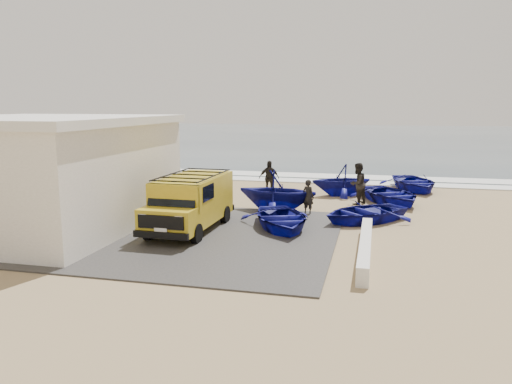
{
  "coord_description": "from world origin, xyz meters",
  "views": [
    {
      "loc": [
        5.23,
        -18.73,
        4.76
      ],
      "look_at": [
        0.47,
        0.9,
        1.2
      ],
      "focal_mm": 35.0,
      "sensor_mm": 36.0,
      "label": 1
    }
  ],
  "objects_px": {
    "van": "(191,201)",
    "fisherman_front": "(308,197)",
    "boat_near_left": "(281,218)",
    "boat_mid_right": "(390,194)",
    "building": "(40,172)",
    "boat_near_right": "(364,212)",
    "boat_mid_left": "(277,191)",
    "parapet": "(365,247)",
    "boat_far_left": "(341,180)",
    "fisherman_middle": "(357,184)",
    "boat_far_right": "(414,182)",
    "fisherman_back": "(269,178)"
  },
  "relations": [
    {
      "from": "boat_near_left",
      "to": "boat_mid_right",
      "type": "distance_m",
      "value": 7.55
    },
    {
      "from": "parapet",
      "to": "boat_near_left",
      "type": "relative_size",
      "value": 1.5
    },
    {
      "from": "van",
      "to": "boat_near_right",
      "type": "relative_size",
      "value": 1.3
    },
    {
      "from": "van",
      "to": "boat_near_left",
      "type": "height_order",
      "value": "van"
    },
    {
      "from": "fisherman_back",
      "to": "parapet",
      "type": "bearing_deg",
      "value": -81.87
    },
    {
      "from": "van",
      "to": "boat_far_right",
      "type": "bearing_deg",
      "value": 53.3
    },
    {
      "from": "building",
      "to": "boat_mid_right",
      "type": "height_order",
      "value": "building"
    },
    {
      "from": "building",
      "to": "fisherman_front",
      "type": "height_order",
      "value": "building"
    },
    {
      "from": "boat_far_left",
      "to": "fisherman_back",
      "type": "distance_m",
      "value": 3.81
    },
    {
      "from": "boat_mid_left",
      "to": "parapet",
      "type": "bearing_deg",
      "value": -139.88
    },
    {
      "from": "boat_mid_left",
      "to": "boat_near_right",
      "type": "bearing_deg",
      "value": -102.15
    },
    {
      "from": "van",
      "to": "boat_far_right",
      "type": "relative_size",
      "value": 1.16
    },
    {
      "from": "boat_mid_right",
      "to": "fisherman_middle",
      "type": "height_order",
      "value": "fisherman_middle"
    },
    {
      "from": "boat_near_right",
      "to": "boat_far_right",
      "type": "bearing_deg",
      "value": 120.45
    },
    {
      "from": "van",
      "to": "boat_near_left",
      "type": "bearing_deg",
      "value": 18.02
    },
    {
      "from": "boat_near_right",
      "to": "fisherman_back",
      "type": "relative_size",
      "value": 2.1
    },
    {
      "from": "boat_near_left",
      "to": "fisherman_front",
      "type": "height_order",
      "value": "fisherman_front"
    },
    {
      "from": "boat_mid_right",
      "to": "fisherman_middle",
      "type": "xyz_separation_m",
      "value": [
        -1.57,
        -0.62,
        0.56
      ]
    },
    {
      "from": "boat_mid_right",
      "to": "boat_far_right",
      "type": "height_order",
      "value": "boat_far_right"
    },
    {
      "from": "boat_near_left",
      "to": "boat_mid_right",
      "type": "height_order",
      "value": "boat_mid_right"
    },
    {
      "from": "boat_far_right",
      "to": "parapet",
      "type": "bearing_deg",
      "value": -115.3
    },
    {
      "from": "parapet",
      "to": "van",
      "type": "xyz_separation_m",
      "value": [
        -6.57,
        1.75,
        0.88
      ]
    },
    {
      "from": "boat_near_left",
      "to": "building",
      "type": "bearing_deg",
      "value": 168.92
    },
    {
      "from": "boat_mid_right",
      "to": "fisherman_middle",
      "type": "distance_m",
      "value": 1.78
    },
    {
      "from": "boat_mid_right",
      "to": "fisherman_back",
      "type": "relative_size",
      "value": 2.29
    },
    {
      "from": "boat_near_left",
      "to": "boat_near_right",
      "type": "bearing_deg",
      "value": 10.54
    },
    {
      "from": "parapet",
      "to": "van",
      "type": "bearing_deg",
      "value": 165.12
    },
    {
      "from": "boat_near_left",
      "to": "fisherman_back",
      "type": "xyz_separation_m",
      "value": [
        -1.98,
        6.99,
        0.51
      ]
    },
    {
      "from": "boat_near_right",
      "to": "fisherman_front",
      "type": "height_order",
      "value": "fisherman_front"
    },
    {
      "from": "boat_far_right",
      "to": "fisherman_middle",
      "type": "distance_m",
      "value": 5.63
    },
    {
      "from": "boat_far_left",
      "to": "building",
      "type": "bearing_deg",
      "value": -73.4
    },
    {
      "from": "boat_far_left",
      "to": "fisherman_middle",
      "type": "relative_size",
      "value": 1.58
    },
    {
      "from": "van",
      "to": "fisherman_middle",
      "type": "distance_m",
      "value": 8.92
    },
    {
      "from": "boat_far_right",
      "to": "fisherman_front",
      "type": "bearing_deg",
      "value": -138.56
    },
    {
      "from": "boat_near_right",
      "to": "fisherman_middle",
      "type": "bearing_deg",
      "value": 143.39
    },
    {
      "from": "boat_far_right",
      "to": "fisherman_front",
      "type": "xyz_separation_m",
      "value": [
        -4.92,
        -7.51,
        0.32
      ]
    },
    {
      "from": "boat_near_left",
      "to": "boat_far_right",
      "type": "xyz_separation_m",
      "value": [
        5.59,
        10.42,
        0.04
      ]
    },
    {
      "from": "fisherman_middle",
      "to": "boat_near_right",
      "type": "bearing_deg",
      "value": 40.64
    },
    {
      "from": "boat_near_right",
      "to": "boat_mid_left",
      "type": "xyz_separation_m",
      "value": [
        -3.86,
        1.26,
        0.53
      ]
    },
    {
      "from": "van",
      "to": "boat_near_left",
      "type": "relative_size",
      "value": 1.26
    },
    {
      "from": "building",
      "to": "boat_mid_left",
      "type": "bearing_deg",
      "value": 30.36
    },
    {
      "from": "boat_far_right",
      "to": "fisherman_back",
      "type": "bearing_deg",
      "value": -170.91
    },
    {
      "from": "fisherman_front",
      "to": "boat_mid_right",
      "type": "bearing_deg",
      "value": -109.14
    },
    {
      "from": "building",
      "to": "fisherman_front",
      "type": "distance_m",
      "value": 11.02
    },
    {
      "from": "boat_far_left",
      "to": "fisherman_back",
      "type": "xyz_separation_m",
      "value": [
        -3.72,
        -0.83,
        0.09
      ]
    },
    {
      "from": "boat_mid_right",
      "to": "fisherman_back",
      "type": "height_order",
      "value": "fisherman_back"
    },
    {
      "from": "van",
      "to": "fisherman_front",
      "type": "bearing_deg",
      "value": 45.76
    },
    {
      "from": "building",
      "to": "fisherman_middle",
      "type": "xyz_separation_m",
      "value": [
        11.9,
        7.37,
        -1.16
      ]
    },
    {
      "from": "boat_far_left",
      "to": "fisherman_back",
      "type": "bearing_deg",
      "value": -101.9
    },
    {
      "from": "boat_mid_left",
      "to": "boat_near_left",
      "type": "bearing_deg",
      "value": -160.4
    }
  ]
}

